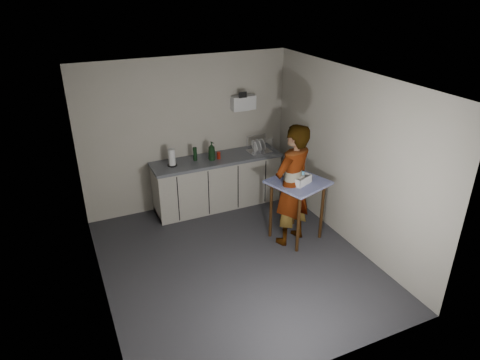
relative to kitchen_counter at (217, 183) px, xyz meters
name	(u,v)px	position (x,y,z in m)	size (l,w,h in m)	color
ground	(236,262)	(-0.40, -1.70, -0.43)	(4.00, 4.00, 0.00)	#2D2D32
wall_back	(188,134)	(-0.40, 0.29, 0.87)	(3.60, 0.02, 2.60)	#B5B09E
wall_right	(347,159)	(1.39, -1.70, 0.87)	(0.02, 4.00, 2.60)	#B5B09E
wall_left	(93,209)	(-2.19, -1.70, 0.87)	(0.02, 4.00, 2.60)	#B5B09E
ceiling	(235,82)	(-0.40, -1.70, 2.17)	(3.60, 4.00, 0.01)	silver
kitchen_counter	(217,183)	(0.00, 0.00, 0.00)	(2.24, 0.62, 0.91)	black
wall_shelf	(243,103)	(0.60, 0.22, 1.32)	(0.42, 0.18, 0.37)	white
side_table	(298,189)	(0.72, -1.47, 0.42)	(0.94, 0.94, 0.97)	#36220C
standing_man	(292,186)	(0.59, -1.51, 0.51)	(0.69, 0.45, 1.88)	#B2A593
soap_bottle	(212,151)	(-0.10, -0.05, 0.64)	(0.12, 0.12, 0.32)	black
soda_can	(219,155)	(0.02, -0.04, 0.54)	(0.06, 0.06, 0.12)	red
dark_bottle	(195,154)	(-0.37, 0.05, 0.60)	(0.07, 0.07, 0.23)	black
paper_towel	(172,158)	(-0.78, 0.00, 0.62)	(0.16, 0.16, 0.29)	black
dish_rack	(259,149)	(0.78, -0.05, 0.55)	(0.40, 0.30, 0.28)	silver
bakery_box	(297,176)	(0.68, -1.47, 0.64)	(0.40, 0.41, 0.42)	white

